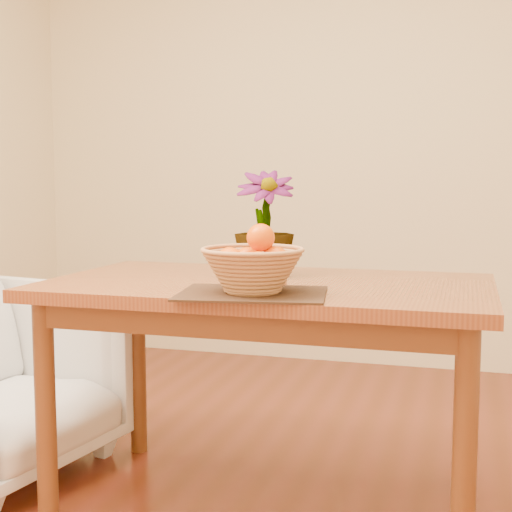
# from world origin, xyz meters

# --- Properties ---
(wall_back) EXTENTS (4.00, 0.02, 2.70)m
(wall_back) POSITION_xyz_m (0.00, 2.25, 1.35)
(wall_back) COLOR beige
(wall_back) RESTS_ON floor
(table) EXTENTS (1.40, 0.80, 0.75)m
(table) POSITION_xyz_m (0.00, 0.30, 0.66)
(table) COLOR brown
(table) RESTS_ON floor
(placemat) EXTENTS (0.45, 0.37, 0.01)m
(placemat) POSITION_xyz_m (0.03, 0.03, 0.75)
(placemat) COLOR #311E12
(placemat) RESTS_ON table
(wicker_basket) EXTENTS (0.29, 0.29, 0.12)m
(wicker_basket) POSITION_xyz_m (0.03, 0.03, 0.82)
(wicker_basket) COLOR #AA7847
(wicker_basket) RESTS_ON placemat
(orange_pile) EXTENTS (0.19, 0.19, 0.14)m
(orange_pile) POSITION_xyz_m (0.04, 0.03, 0.86)
(orange_pile) COLOR #EA5803
(orange_pile) RESTS_ON wicker_basket
(potted_plant) EXTENTS (0.25, 0.25, 0.36)m
(potted_plant) POSITION_xyz_m (-0.04, 0.41, 0.93)
(potted_plant) COLOR #134513
(potted_plant) RESTS_ON table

